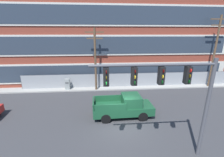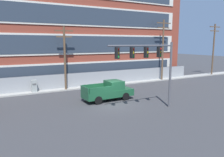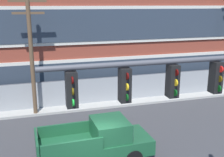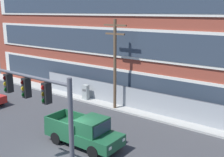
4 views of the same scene
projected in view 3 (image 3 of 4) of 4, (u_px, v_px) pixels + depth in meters
The scene contains 5 objects.
sidewalk_building_side at pixel (68, 107), 19.60m from camera, with size 80.00×1.73×0.16m, color #9E9B93.
chain_link_fence at pixel (115, 89), 20.55m from camera, with size 30.62×0.06×1.98m.
traffic_signal_mast at pixel (188, 100), 7.93m from camera, with size 6.44×0.43×5.90m.
pickup_truck_dark_green at pixel (97, 143), 12.81m from camera, with size 5.27×2.15×1.98m.
utility_pole_near_corner at pixel (31, 51), 17.32m from camera, with size 2.22×0.26×7.74m.
Camera 3 is at (-2.28, -9.92, 7.08)m, focal length 45.00 mm.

